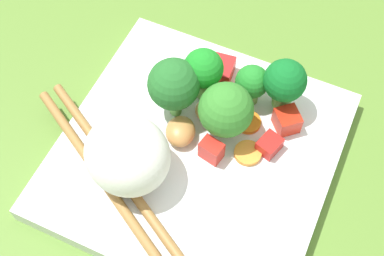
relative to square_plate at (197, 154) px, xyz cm
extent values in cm
cube|color=#58812F|center=(0.00, 0.00, -1.99)|extent=(110.00, 110.00, 2.00)
cube|color=white|center=(0.00, 0.00, 0.00)|extent=(26.09, 26.09, 1.98)
ellipsoid|color=white|center=(4.21, 4.88, 4.37)|extent=(9.43, 9.04, 6.76)
cylinder|color=#7BB451|center=(-1.46, -3.24, 1.90)|extent=(2.54, 2.40, 2.08)
sphere|color=#37842D|center=(-1.38, -3.02, 4.65)|extent=(5.09, 5.09, 5.09)
cylinder|color=#7BBF60|center=(2.24, -5.89, 2.46)|extent=(1.50, 1.52, 2.95)
sphere|color=#1C8B25|center=(2.26, -5.71, 5.43)|extent=(3.79, 3.79, 3.79)
cylinder|color=#619C4A|center=(-2.26, -7.41, 1.87)|extent=(1.72, 1.71, 1.79)
sphere|color=#23832A|center=(-2.03, -7.50, 3.87)|extent=(3.27, 3.27, 3.27)
cylinder|color=#76BF5E|center=(-4.98, -8.29, 2.49)|extent=(2.59, 2.75, 3.18)
sphere|color=#126B26|center=(-4.95, -8.04, 5.22)|extent=(4.06, 4.06, 4.06)
cylinder|color=#64AF52|center=(3.67, -2.92, 2.34)|extent=(1.61, 1.75, 2.80)
sphere|color=#256A2A|center=(3.96, -3.10, 5.07)|extent=(4.92, 4.92, 4.92)
cylinder|color=orange|center=(-3.09, -4.80, 1.22)|extent=(2.87, 2.87, 0.47)
cylinder|color=orange|center=(-4.45, -1.72, 1.23)|extent=(2.72, 2.72, 0.49)
cylinder|color=orange|center=(-0.12, -6.23, 1.37)|extent=(3.36, 3.36, 0.76)
cylinder|color=orange|center=(-1.22, -9.45, 1.28)|extent=(3.36, 3.36, 0.58)
cube|color=red|center=(-6.41, -6.18, 2.02)|extent=(3.07, 3.07, 2.07)
cube|color=red|center=(1.88, -8.80, 1.88)|extent=(3.03, 3.16, 1.78)
cube|color=red|center=(-5.94, -3.16, 1.70)|extent=(2.28, 2.52, 1.43)
cube|color=red|center=(-1.50, 0.02, 2.07)|extent=(2.25, 1.77, 2.17)
ellipsoid|color=#C18145|center=(2.00, -0.57, 1.91)|extent=(3.83, 4.09, 1.84)
ellipsoid|color=tan|center=(0.89, -3.83, 1.77)|extent=(3.27, 3.22, 1.55)
cylinder|color=#9E713B|center=(6.15, 6.77, 1.44)|extent=(20.27, 10.96, 0.90)
cylinder|color=#9E713B|center=(5.45, 5.40, 1.44)|extent=(20.27, 10.96, 0.90)
camera|label=1|loc=(-10.82, 21.83, 45.12)|focal=50.44mm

